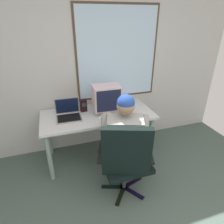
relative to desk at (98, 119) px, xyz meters
The scene contains 8 objects.
wall_rear 0.91m from the desk, 80.98° to the left, with size 4.49×0.08×2.88m.
desk is the anchor object (origin of this frame).
office_chair 0.85m from the desk, 83.28° to the right, with size 0.70×0.63×1.02m.
person_seated 0.61m from the desk, 72.90° to the right, with size 0.67×0.86×1.25m.
crt_monitor 0.34m from the desk, ahead, with size 0.38×0.29×0.40m.
laptop 0.43m from the desk, behind, with size 0.33×0.31×0.25m.
wine_glass 0.50m from the desk, 23.57° to the right, with size 0.08×0.08×0.14m.
desk_speaker 0.29m from the desk, 139.63° to the left, with size 0.10×0.08×0.18m.
Camera 1 is at (-0.59, -0.40, 1.94)m, focal length 31.00 mm.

